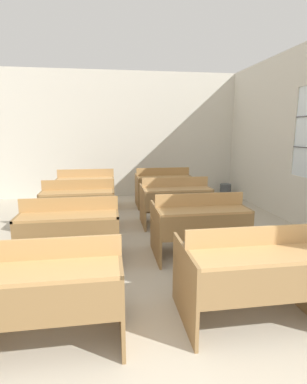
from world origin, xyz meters
TOP-DOWN VIEW (x-y plane):
  - wall_back at (0.00, 6.50)m, footprint 6.35×0.06m
  - bench_front_left at (-0.53, 1.22)m, footprint 1.13×0.77m
  - bench_front_right at (1.11, 1.25)m, footprint 1.13×0.77m
  - bench_second_left at (-0.51, 2.60)m, footprint 1.13×0.77m
  - bench_second_right at (1.08, 2.60)m, footprint 1.13×0.77m
  - bench_third_left at (-0.53, 3.94)m, footprint 1.13×0.77m
  - bench_third_right at (1.07, 3.95)m, footprint 1.13×0.77m
  - bench_back_left at (-0.50, 5.29)m, footprint 1.13×0.77m
  - bench_back_right at (1.11, 5.29)m, footprint 1.13×0.77m
  - wastepaper_bin at (2.83, 6.03)m, footprint 0.27×0.27m

SIDE VIEW (x-z plane):
  - wastepaper_bin at x=2.83m, z-range 0.00..0.30m
  - bench_front_left at x=-0.53m, z-range 0.04..0.86m
  - bench_front_right at x=1.11m, z-range 0.04..0.86m
  - bench_second_left at x=-0.51m, z-range 0.04..0.86m
  - bench_second_right at x=1.08m, z-range 0.04..0.86m
  - bench_third_left at x=-0.53m, z-range 0.04..0.86m
  - bench_third_right at x=1.07m, z-range 0.04..0.86m
  - bench_back_left at x=-0.50m, z-range 0.04..0.86m
  - bench_back_right at x=1.11m, z-range 0.04..0.86m
  - wall_back at x=0.00m, z-range 0.00..2.98m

